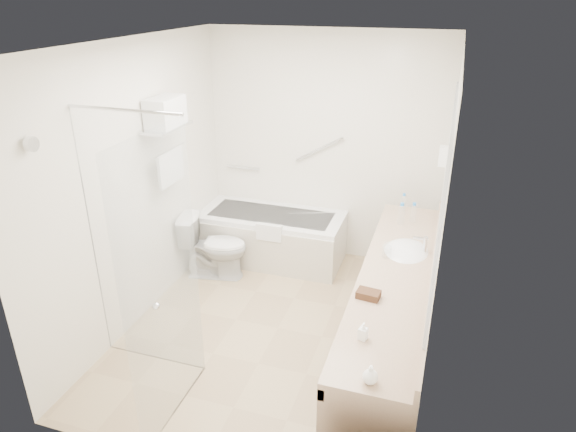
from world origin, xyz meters
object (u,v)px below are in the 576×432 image
(bathtub, at_px, (271,236))
(water_bottle_left, at_px, (401,214))
(toilet, at_px, (214,247))
(amenity_basket, at_px, (368,294))
(vanity_counter, at_px, (394,296))

(bathtub, relative_size, water_bottle_left, 7.61)
(toilet, relative_size, amenity_basket, 4.31)
(bathtub, xyz_separation_m, vanity_counter, (1.52, -1.39, 0.36))
(bathtub, relative_size, toilet, 2.29)
(vanity_counter, height_order, amenity_basket, vanity_counter)
(vanity_counter, bearing_deg, amenity_basket, -110.70)
(bathtub, height_order, vanity_counter, vanity_counter)
(bathtub, xyz_separation_m, water_bottle_left, (1.45, -0.47, 0.67))
(bathtub, bearing_deg, toilet, -129.87)
(water_bottle_left, bearing_deg, bathtub, 161.98)
(vanity_counter, relative_size, water_bottle_left, 12.84)
(bathtub, relative_size, vanity_counter, 0.59)
(vanity_counter, bearing_deg, water_bottle_left, 94.78)
(toilet, distance_m, amenity_basket, 2.28)
(water_bottle_left, bearing_deg, amenity_basket, -93.28)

